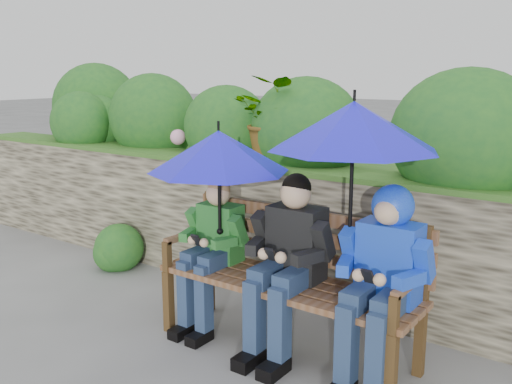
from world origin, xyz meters
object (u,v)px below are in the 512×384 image
Objects in this scene: umbrella_left at (219,151)px; umbrella_right at (353,126)px; boy_right at (383,269)px; boy_middle at (288,257)px; park_bench at (292,271)px; boy_left at (212,245)px.

umbrella_right reaches higher than umbrella_left.
umbrella_right reaches higher than boy_right.
boy_right is at bearing 1.22° from boy_middle.
boy_right reaches higher than park_bench.
umbrella_left is 0.94m from umbrella_right.
boy_right is at bearing -6.10° from park_bench.
boy_middle is at bearing 0.17° from umbrella_left.
boy_right reaches higher than boy_left.
umbrella_right is (-0.22, 0.03, 0.77)m from boy_right.
umbrella_left is at bearing -179.83° from boy_middle.
umbrella_left is at bearing -8.37° from boy_left.
boy_middle reaches higher than boy_right.
boy_middle is 0.80m from umbrella_left.
park_bench is at bearing 174.85° from umbrella_right.
umbrella_right is at bearing 6.43° from boy_middle.
boy_left is 0.61m from boy_middle.
umbrella_left is (-0.53, -0.00, 0.60)m from boy_middle.
umbrella_right is (0.41, -0.04, 0.93)m from park_bench.
boy_right is 0.80m from umbrella_right.
boy_left is 1.22m from boy_right.
park_bench is 0.65m from boy_right.
boy_left is at bearing -179.86° from boy_right.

